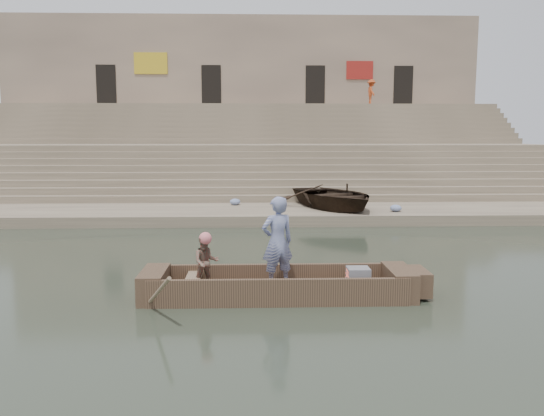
{
  "coord_description": "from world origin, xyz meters",
  "views": [
    {
      "loc": [
        0.84,
        -13.47,
        3.4
      ],
      "look_at": [
        1.32,
        1.01,
        1.4
      ],
      "focal_mm": 36.01,
      "sensor_mm": 36.0,
      "label": 1
    }
  ],
  "objects_px": {
    "standing_man": "(277,242)",
    "beached_rowboat": "(334,196)",
    "pedestrian": "(371,92)",
    "main_rowboat": "(278,292)",
    "television": "(358,277)",
    "rowing_man": "(206,262)"
  },
  "relations": [
    {
      "from": "rowing_man",
      "to": "pedestrian",
      "type": "height_order",
      "value": "pedestrian"
    },
    {
      "from": "standing_man",
      "to": "rowing_man",
      "type": "xyz_separation_m",
      "value": [
        -1.47,
        -0.1,
        -0.39
      ]
    },
    {
      "from": "main_rowboat",
      "to": "standing_man",
      "type": "bearing_deg",
      "value": 93.92
    },
    {
      "from": "standing_man",
      "to": "rowing_man",
      "type": "relative_size",
      "value": 1.71
    },
    {
      "from": "standing_man",
      "to": "pedestrian",
      "type": "bearing_deg",
      "value": -127.55
    },
    {
      "from": "main_rowboat",
      "to": "standing_man",
      "type": "height_order",
      "value": "standing_man"
    },
    {
      "from": "main_rowboat",
      "to": "television",
      "type": "relative_size",
      "value": 10.87
    },
    {
      "from": "standing_man",
      "to": "beached_rowboat",
      "type": "xyz_separation_m",
      "value": [
        2.72,
        10.57,
        -0.27
      ]
    },
    {
      "from": "pedestrian",
      "to": "television",
      "type": "bearing_deg",
      "value": 164.96
    },
    {
      "from": "beached_rowboat",
      "to": "main_rowboat",
      "type": "bearing_deg",
      "value": -126.94
    },
    {
      "from": "rowing_man",
      "to": "television",
      "type": "bearing_deg",
      "value": -12.18
    },
    {
      "from": "beached_rowboat",
      "to": "pedestrian",
      "type": "xyz_separation_m",
      "value": [
        4.3,
        13.46,
        5.09
      ]
    },
    {
      "from": "main_rowboat",
      "to": "beached_rowboat",
      "type": "bearing_deg",
      "value": 75.69
    },
    {
      "from": "rowing_man",
      "to": "pedestrian",
      "type": "relative_size",
      "value": 0.71
    },
    {
      "from": "rowing_man",
      "to": "main_rowboat",
      "type": "bearing_deg",
      "value": -11.35
    },
    {
      "from": "standing_man",
      "to": "beached_rowboat",
      "type": "distance_m",
      "value": 10.92
    },
    {
      "from": "television",
      "to": "beached_rowboat",
      "type": "height_order",
      "value": "beached_rowboat"
    },
    {
      "from": "television",
      "to": "pedestrian",
      "type": "xyz_separation_m",
      "value": [
        5.34,
        24.09,
        5.57
      ]
    },
    {
      "from": "standing_man",
      "to": "pedestrian",
      "type": "relative_size",
      "value": 1.21
    },
    {
      "from": "main_rowboat",
      "to": "television",
      "type": "xyz_separation_m",
      "value": [
        1.67,
        -0.0,
        0.31
      ]
    },
    {
      "from": "rowing_man",
      "to": "beached_rowboat",
      "type": "relative_size",
      "value": 0.23
    },
    {
      "from": "main_rowboat",
      "to": "standing_man",
      "type": "relative_size",
      "value": 2.64
    }
  ]
}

